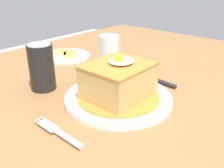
{
  "coord_description": "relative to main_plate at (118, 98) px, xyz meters",
  "views": [
    {
      "loc": [
        -0.49,
        -0.48,
        1.04
      ],
      "look_at": [
        -0.05,
        -0.11,
        0.79
      ],
      "focal_mm": 41.11,
      "sensor_mm": 36.0,
      "label": 1
    }
  ],
  "objects": [
    {
      "name": "side_plate_fries",
      "position": [
        0.14,
        0.37,
        -0.0
      ],
      "size": [
        0.17,
        0.17,
        0.02
      ],
      "color": "white",
      "rests_on": "dining_table"
    },
    {
      "name": "knife",
      "position": [
        0.16,
        -0.01,
        -0.0
      ],
      "size": [
        0.03,
        0.17,
        0.01
      ],
      "color": "#262628",
      "rests_on": "dining_table"
    },
    {
      "name": "drinking_glass",
      "position": [
        0.17,
        0.18,
        0.04
      ],
      "size": [
        0.07,
        0.07,
        0.1
      ],
      "color": "silver",
      "rests_on": "dining_table"
    },
    {
      "name": "sandwich_meal",
      "position": [
        0.0,
        -0.0,
        0.04
      ],
      "size": [
        0.2,
        0.2,
        0.11
      ],
      "color": "orange",
      "rests_on": "main_plate"
    },
    {
      "name": "dining_table",
      "position": [
        0.05,
        0.13,
        -0.11
      ],
      "size": [
        1.42,
        0.94,
        0.75
      ],
      "color": "olive",
      "rests_on": "ground_plane"
    },
    {
      "name": "main_plate",
      "position": [
        0.0,
        0.0,
        0.0
      ],
      "size": [
        0.26,
        0.26,
        0.02
      ],
      "color": "white",
      "rests_on": "dining_table"
    },
    {
      "name": "fork",
      "position": [
        -0.19,
        -0.01,
        -0.0
      ],
      "size": [
        0.02,
        0.14,
        0.01
      ],
      "color": "silver",
      "rests_on": "dining_table"
    },
    {
      "name": "soda_can",
      "position": [
        -0.08,
        0.2,
        0.05
      ],
      "size": [
        0.07,
        0.07,
        0.12
      ],
      "color": "black",
      "rests_on": "dining_table"
    }
  ]
}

